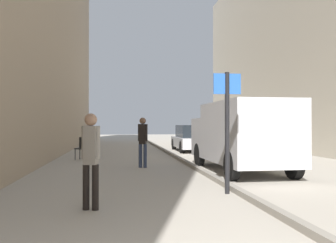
{
  "coord_description": "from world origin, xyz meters",
  "views": [
    {
      "loc": [
        -0.97,
        -1.95,
        1.48
      ],
      "look_at": [
        0.71,
        10.07,
        1.58
      ],
      "focal_mm": 38.59,
      "sensor_mm": 36.0,
      "label": 1
    }
  ],
  "objects_px": {
    "parked_car": "(192,138)",
    "street_sign_post": "(227,121)",
    "cafe_chair_near_window": "(83,147)",
    "delivery_van": "(240,134)",
    "pedestrian_mid_block": "(91,154)",
    "pedestrian_main_foreground": "(143,139)"
  },
  "relations": [
    {
      "from": "pedestrian_main_foreground",
      "to": "cafe_chair_near_window",
      "type": "bearing_deg",
      "value": 147.18
    },
    {
      "from": "pedestrian_main_foreground",
      "to": "parked_car",
      "type": "xyz_separation_m",
      "value": [
        3.27,
        7.34,
        -0.28
      ]
    },
    {
      "from": "pedestrian_mid_block",
      "to": "pedestrian_main_foreground",
      "type": "bearing_deg",
      "value": 94.26
    },
    {
      "from": "pedestrian_mid_block",
      "to": "street_sign_post",
      "type": "relative_size",
      "value": 0.64
    },
    {
      "from": "pedestrian_main_foreground",
      "to": "cafe_chair_near_window",
      "type": "height_order",
      "value": "pedestrian_main_foreground"
    },
    {
      "from": "pedestrian_mid_block",
      "to": "cafe_chair_near_window",
      "type": "height_order",
      "value": "pedestrian_mid_block"
    },
    {
      "from": "parked_car",
      "to": "pedestrian_main_foreground",
      "type": "bearing_deg",
      "value": -113.45
    },
    {
      "from": "pedestrian_main_foreground",
      "to": "street_sign_post",
      "type": "xyz_separation_m",
      "value": [
        1.47,
        -4.92,
        0.55
      ]
    },
    {
      "from": "parked_car",
      "to": "cafe_chair_near_window",
      "type": "height_order",
      "value": "parked_car"
    },
    {
      "from": "parked_car",
      "to": "street_sign_post",
      "type": "height_order",
      "value": "street_sign_post"
    },
    {
      "from": "pedestrian_main_foreground",
      "to": "pedestrian_mid_block",
      "type": "xyz_separation_m",
      "value": [
        -1.32,
        -6.01,
        -0.03
      ]
    },
    {
      "from": "delivery_van",
      "to": "street_sign_post",
      "type": "bearing_deg",
      "value": -114.57
    },
    {
      "from": "parked_car",
      "to": "cafe_chair_near_window",
      "type": "xyz_separation_m",
      "value": [
        -5.59,
        -4.18,
        -0.17
      ]
    },
    {
      "from": "pedestrian_main_foreground",
      "to": "street_sign_post",
      "type": "height_order",
      "value": "street_sign_post"
    },
    {
      "from": "pedestrian_mid_block",
      "to": "parked_car",
      "type": "bearing_deg",
      "value": 87.66
    },
    {
      "from": "parked_car",
      "to": "street_sign_post",
      "type": "distance_m",
      "value": 12.42
    },
    {
      "from": "pedestrian_mid_block",
      "to": "delivery_van",
      "type": "distance_m",
      "value": 6.24
    },
    {
      "from": "parked_car",
      "to": "pedestrian_mid_block",
      "type": "bearing_deg",
      "value": -108.4
    },
    {
      "from": "pedestrian_main_foreground",
      "to": "pedestrian_mid_block",
      "type": "height_order",
      "value": "pedestrian_main_foreground"
    },
    {
      "from": "street_sign_post",
      "to": "cafe_chair_near_window",
      "type": "height_order",
      "value": "street_sign_post"
    },
    {
      "from": "street_sign_post",
      "to": "cafe_chair_near_window",
      "type": "xyz_separation_m",
      "value": [
        -3.78,
        8.09,
        -1.0
      ]
    },
    {
      "from": "parked_car",
      "to": "street_sign_post",
      "type": "xyz_separation_m",
      "value": [
        -1.8,
        -12.26,
        0.83
      ]
    }
  ]
}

